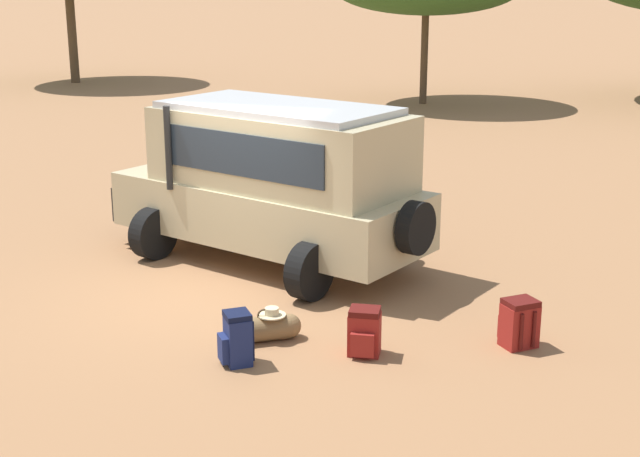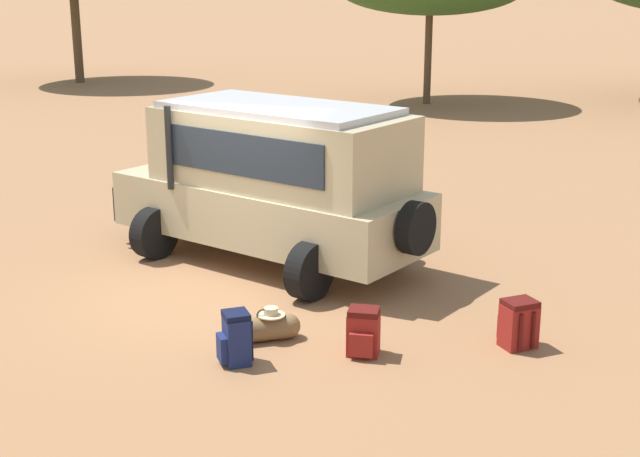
{
  "view_description": "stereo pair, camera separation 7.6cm",
  "coord_description": "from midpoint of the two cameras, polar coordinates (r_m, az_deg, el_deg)",
  "views": [
    {
      "loc": [
        5.17,
        -10.56,
        4.31
      ],
      "look_at": [
        1.44,
        0.24,
        1.0
      ],
      "focal_mm": 50.0,
      "sensor_mm": 36.0,
      "label": 1
    },
    {
      "loc": [
        5.24,
        -10.54,
        4.31
      ],
      "look_at": [
        1.44,
        0.24,
        1.0
      ],
      "focal_mm": 50.0,
      "sensor_mm": 36.0,
      "label": 2
    }
  ],
  "objects": [
    {
      "name": "backpack_near_rear_wheel",
      "position": [
        10.88,
        12.41,
        -5.95
      ],
      "size": [
        0.51,
        0.51,
        0.59
      ],
      "color": "maroon",
      "rests_on": "ground_plane"
    },
    {
      "name": "ground_plane",
      "position": [
        12.53,
        -6.8,
        -4.09
      ],
      "size": [
        320.0,
        320.0,
        0.0
      ],
      "primitive_type": "plane",
      "color": "#936642"
    },
    {
      "name": "backpack_cluster_center",
      "position": [
        10.41,
        2.64,
        -6.66
      ],
      "size": [
        0.4,
        0.43,
        0.57
      ],
      "color": "maroon",
      "rests_on": "ground_plane"
    },
    {
      "name": "backpack_beside_front_wheel",
      "position": [
        10.2,
        -5.56,
        -7.05
      ],
      "size": [
        0.44,
        0.43,
        0.62
      ],
      "color": "navy",
      "rests_on": "ground_plane"
    },
    {
      "name": "safari_vehicle",
      "position": [
        13.4,
        -3.16,
        3.12
      ],
      "size": [
        5.46,
        3.61,
        2.44
      ],
      "color": "tan",
      "rests_on": "ground_plane"
    },
    {
      "name": "duffel_bag_low_black_case",
      "position": [
        10.85,
        -3.79,
        -6.37
      ],
      "size": [
        0.81,
        0.66,
        0.41
      ],
      "color": "brown",
      "rests_on": "ground_plane"
    }
  ]
}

